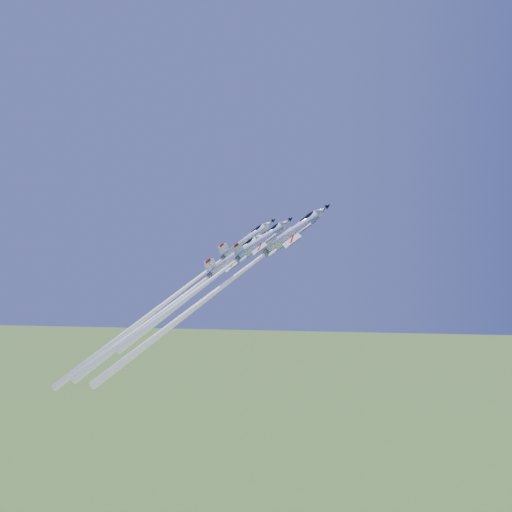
# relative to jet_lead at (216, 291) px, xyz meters

# --- Properties ---
(jet_lead) EXTENTS (46.92, 14.88, 44.32)m
(jet_lead) POSITION_rel_jet_lead_xyz_m (0.00, 0.00, 0.00)
(jet_lead) COLOR white
(jet_left) EXTENTS (46.03, 14.18, 43.92)m
(jet_left) POSITION_rel_jet_lead_xyz_m (-11.62, 6.13, -3.43)
(jet_left) COLOR white
(jet_right) EXTENTS (32.87, 10.81, 30.65)m
(jet_right) POSITION_rel_jet_lead_xyz_m (-0.40, -6.89, 3.44)
(jet_right) COLOR white
(jet_slot) EXTENTS (38.25, 12.45, 35.80)m
(jet_slot) POSITION_rel_jet_lead_xyz_m (-8.16, -3.10, -1.87)
(jet_slot) COLOR white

